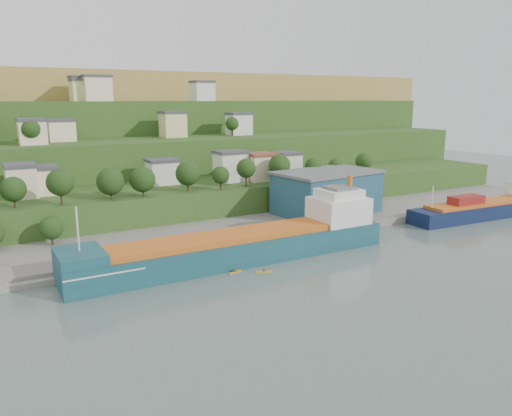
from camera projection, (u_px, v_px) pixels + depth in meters
ground at (256, 272)px, 105.62m from camera, size 500.00×500.00×0.00m
quay at (269, 230)px, 139.06m from camera, size 220.00×26.00×4.00m
hillside at (89, 172)px, 248.82m from camera, size 360.00×211.05×96.00m
cargo_ship_near at (245, 246)px, 113.07m from camera, size 75.47×12.23×19.40m
cargo_ship_far at (489, 209)px, 155.33m from camera, size 55.72×12.35×15.02m
warehouse at (327, 192)px, 150.52m from camera, size 33.10×22.67×12.80m
kayak_orange at (235, 272)px, 105.08m from camera, size 3.33×1.24×0.82m
kayak_yellow at (264, 271)px, 105.31m from camera, size 3.35×1.95×0.85m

